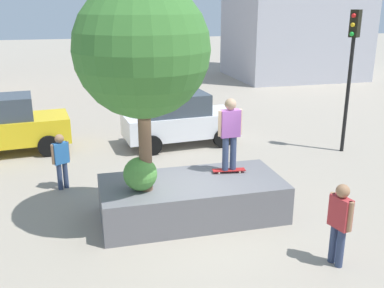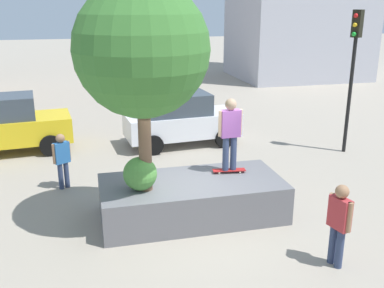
{
  "view_description": "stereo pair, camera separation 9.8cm",
  "coord_description": "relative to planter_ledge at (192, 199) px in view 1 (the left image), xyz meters",
  "views": [
    {
      "loc": [
        -2.42,
        -8.95,
        4.81
      ],
      "look_at": [
        -0.04,
        0.26,
        1.8
      ],
      "focal_mm": 41.26,
      "sensor_mm": 36.0,
      "label": 1
    },
    {
      "loc": [
        -2.32,
        -8.98,
        4.81
      ],
      "look_at": [
        -0.04,
        0.26,
        1.8
      ],
      "focal_mm": 41.26,
      "sensor_mm": 36.0,
      "label": 2
    }
  ],
  "objects": [
    {
      "name": "police_car",
      "position": [
        0.97,
        5.6,
        0.5
      ],
      "size": [
        4.13,
        2.15,
        1.86
      ],
      "color": "white",
      "rests_on": "ground"
    },
    {
      "name": "plaza_tree",
      "position": [
        -1.1,
        -0.23,
        3.48
      ],
      "size": [
        2.78,
        2.78,
        4.44
      ],
      "color": "brown",
      "rests_on": "planter_ledge"
    },
    {
      "name": "planter_ledge",
      "position": [
        0.0,
        0.0,
        0.0
      ],
      "size": [
        4.23,
        2.01,
        0.9
      ],
      "primitive_type": "cube",
      "color": "slate",
      "rests_on": "ground"
    },
    {
      "name": "boxwood_shrub",
      "position": [
        -1.22,
        -0.21,
        0.82
      ],
      "size": [
        0.75,
        0.75,
        0.75
      ],
      "primitive_type": "sphere",
      "color": "#4C8C3D",
      "rests_on": "planter_ledge"
    },
    {
      "name": "skateboarder",
      "position": [
        1.01,
        0.31,
        1.54
      ],
      "size": [
        0.6,
        0.27,
        1.76
      ],
      "color": "navy",
      "rests_on": "skateboard"
    },
    {
      "name": "ground_plane",
      "position": [
        0.04,
        -0.26,
        -0.45
      ],
      "size": [
        120.0,
        120.0,
        0.0
      ],
      "primitive_type": "plane",
      "color": "#9E9384"
    },
    {
      "name": "sedan_parked",
      "position": [
        -4.98,
        6.13,
        0.54
      ],
      "size": [
        4.35,
        2.31,
        1.95
      ],
      "color": "gold",
      "rests_on": "ground"
    },
    {
      "name": "skateboard",
      "position": [
        1.01,
        0.31,
        0.51
      ],
      "size": [
        0.82,
        0.32,
        0.07
      ],
      "color": "#A51E1E",
      "rests_on": "planter_ledge"
    },
    {
      "name": "passerby_with_bag",
      "position": [
        -3.0,
        2.48,
        0.44
      ],
      "size": [
        0.46,
        0.36,
        1.54
      ],
      "color": "navy",
      "rests_on": "ground"
    },
    {
      "name": "traffic_light_corner",
      "position": [
        6.21,
        3.45,
        2.72
      ],
      "size": [
        0.37,
        0.36,
        4.67
      ],
      "color": "black",
      "rests_on": "ground"
    },
    {
      "name": "pedestrian_crossing",
      "position": [
        2.18,
        -2.67,
        0.51
      ],
      "size": [
        0.28,
        0.55,
        1.67
      ],
      "color": "navy",
      "rests_on": "ground"
    }
  ]
}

